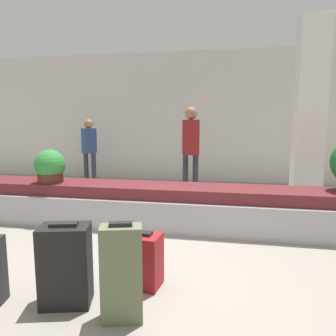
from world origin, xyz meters
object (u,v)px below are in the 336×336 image
Objects in this scene: suitcase_1 at (122,273)px; traveler_0 at (89,146)px; pillar at (309,115)px; suitcase_3 at (142,260)px; potted_plant_1 at (50,167)px; traveler_1 at (191,143)px; suitcase_2 at (66,265)px.

traveler_0 reaches higher than suitcase_1.
pillar is at bearing 102.33° from traveler_0.
suitcase_3 is at bearing 59.36° from traveler_0.
pillar is 6.48× the size of potted_plant_1.
traveler_0 is (-2.58, 4.64, 0.67)m from suitcase_3.
traveler_0 is 0.87× the size of traveler_1.
traveler_1 is at bearing 67.84° from suitcase_2.
suitcase_3 is at bearing 136.15° from traveler_1.
suitcase_1 is 1.10× the size of suitcase_2.
pillar is at bearing 21.30° from potted_plant_1.
suitcase_2 is 1.42× the size of potted_plant_1.
traveler_1 is at bearing 96.68° from suitcase_3.
suitcase_2 is (-2.59, -3.55, -1.26)m from pillar.
pillar reaches higher than suitcase_1.
potted_plant_1 is (-3.90, -1.52, -0.76)m from pillar.
pillar is 3.99m from suitcase_3.
suitcase_2 reaches higher than suitcase_3.
potted_plant_1 reaches higher than suitcase_2.
pillar reaches higher than suitcase_2.
traveler_0 is at bearing 162.07° from pillar.
suitcase_3 is 0.29× the size of traveler_1.
pillar is 4.39m from suitcase_1.
traveler_0 is 2.79m from traveler_1.
potted_plant_1 is 3.11m from traveler_0.
pillar reaches higher than traveler_0.
suitcase_1 is 2.87m from potted_plant_1.
traveler_1 is (0.01, 4.14, 0.70)m from suitcase_1.
suitcase_1 is 0.43× the size of traveler_1.
suitcase_1 is at bearing -119.29° from pillar.
traveler_1 reaches higher than suitcase_2.
pillar is at bearing -146.58° from traveler_1.
traveler_0 reaches higher than potted_plant_1.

